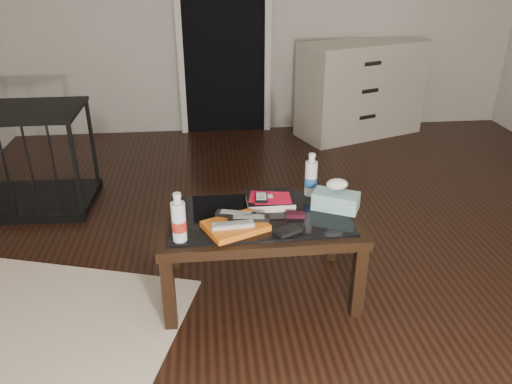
% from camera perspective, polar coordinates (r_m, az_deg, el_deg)
% --- Properties ---
extents(ground, '(5.00, 5.00, 0.00)m').
position_cam_1_polar(ground, '(3.02, 6.78, -7.84)').
color(ground, black).
rests_on(ground, ground).
extents(doorway, '(0.90, 0.08, 2.07)m').
position_cam_1_polar(doorway, '(4.95, -3.73, 18.37)').
color(doorway, black).
rests_on(doorway, ground).
extents(coffee_table, '(1.00, 0.60, 0.46)m').
position_cam_1_polar(coffee_table, '(2.56, 0.39, -3.89)').
color(coffee_table, black).
rests_on(coffee_table, ground).
extents(dresser, '(1.30, 0.89, 0.90)m').
position_cam_1_polar(dresser, '(5.06, 11.88, 11.43)').
color(dresser, beige).
rests_on(dresser, ground).
extents(pet_crate, '(0.92, 0.63, 0.71)m').
position_cam_1_polar(pet_crate, '(3.89, -24.87, 1.72)').
color(pet_crate, black).
rests_on(pet_crate, ground).
extents(magazines, '(0.34, 0.31, 0.03)m').
position_cam_1_polar(magazines, '(2.40, -2.37, -3.90)').
color(magazines, orange).
rests_on(magazines, coffee_table).
extents(remote_silver, '(0.20, 0.06, 0.02)m').
position_cam_1_polar(remote_silver, '(2.36, -2.66, -3.75)').
color(remote_silver, '#ABAAAF').
rests_on(remote_silver, magazines).
extents(remote_black_front, '(0.20, 0.07, 0.02)m').
position_cam_1_polar(remote_black_front, '(2.41, -0.83, -3.00)').
color(remote_black_front, black).
rests_on(remote_black_front, magazines).
extents(remote_black_back, '(0.21, 0.10, 0.02)m').
position_cam_1_polar(remote_black_back, '(2.45, -2.31, -2.53)').
color(remote_black_back, black).
rests_on(remote_black_back, magazines).
extents(textbook, '(0.25, 0.20, 0.05)m').
position_cam_1_polar(textbook, '(2.62, 1.63, -0.95)').
color(textbook, black).
rests_on(textbook, coffee_table).
extents(dvd_mailers, '(0.21, 0.17, 0.01)m').
position_cam_1_polar(dvd_mailers, '(2.60, 1.38, -0.56)').
color(dvd_mailers, red).
rests_on(dvd_mailers, textbook).
extents(ipod, '(0.07, 0.11, 0.02)m').
position_cam_1_polar(ipod, '(2.57, 0.61, -0.62)').
color(ipod, black).
rests_on(ipod, dvd_mailers).
extents(flip_phone, '(0.10, 0.06, 0.02)m').
position_cam_1_polar(flip_phone, '(2.51, 4.53, -2.60)').
color(flip_phone, black).
rests_on(flip_phone, coffee_table).
extents(wallet, '(0.14, 0.12, 0.02)m').
position_cam_1_polar(wallet, '(2.37, 3.65, -4.45)').
color(wallet, black).
rests_on(wallet, coffee_table).
extents(water_bottle_left, '(0.08, 0.08, 0.24)m').
position_cam_1_polar(water_bottle_left, '(2.28, -8.85, -2.85)').
color(water_bottle_left, white).
rests_on(water_bottle_left, coffee_table).
extents(water_bottle_right, '(0.08, 0.08, 0.24)m').
position_cam_1_polar(water_bottle_right, '(2.70, 6.31, 2.03)').
color(water_bottle_right, white).
rests_on(water_bottle_right, coffee_table).
extents(tissue_box, '(0.26, 0.21, 0.09)m').
position_cam_1_polar(tissue_box, '(2.60, 9.10, -1.01)').
color(tissue_box, teal).
rests_on(tissue_box, coffee_table).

